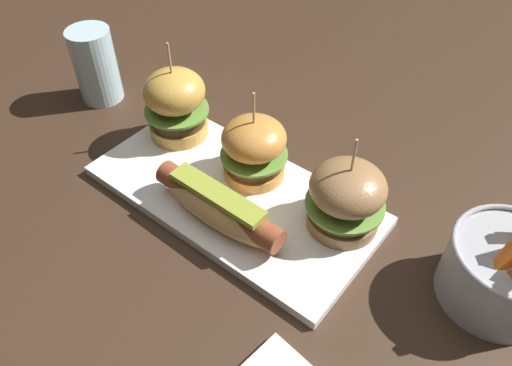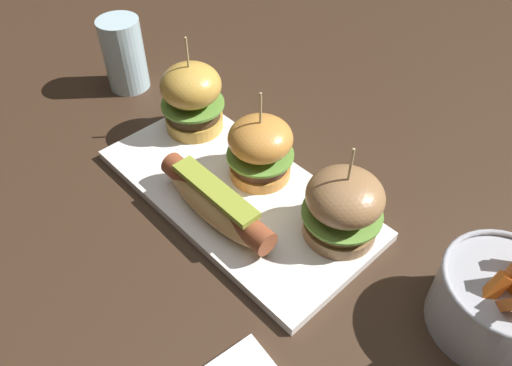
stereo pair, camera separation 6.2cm
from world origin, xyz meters
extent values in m
plane|color=#382619|center=(0.00, 0.00, 0.00)|extent=(3.00, 3.00, 0.00)
cube|color=white|center=(0.00, 0.00, 0.01)|extent=(0.39, 0.19, 0.01)
ellipsoid|color=tan|center=(0.02, -0.05, 0.04)|extent=(0.18, 0.05, 0.04)
cylinder|color=brown|center=(0.02, -0.05, 0.04)|extent=(0.19, 0.03, 0.03)
cube|color=olive|center=(0.02, -0.05, 0.06)|extent=(0.14, 0.03, 0.01)
cylinder|color=gold|center=(-0.14, 0.04, 0.02)|extent=(0.09, 0.09, 0.02)
cylinder|color=#3D2B17|center=(-0.14, 0.04, 0.04)|extent=(0.08, 0.08, 0.02)
cylinder|color=#609338|center=(-0.14, 0.04, 0.06)|extent=(0.09, 0.09, 0.00)
ellipsoid|color=gold|center=(-0.14, 0.04, 0.09)|extent=(0.09, 0.09, 0.06)
cylinder|color=tan|center=(-0.14, 0.04, 0.13)|extent=(0.00, 0.00, 0.06)
cylinder|color=#CC8539|center=(0.00, 0.04, 0.02)|extent=(0.08, 0.08, 0.02)
cylinder|color=#492A1D|center=(0.00, 0.04, 0.04)|extent=(0.08, 0.08, 0.02)
cylinder|color=#609338|center=(0.00, 0.04, 0.05)|extent=(0.09, 0.09, 0.00)
ellipsoid|color=#CC8539|center=(0.00, 0.04, 0.08)|extent=(0.09, 0.09, 0.05)
cylinder|color=tan|center=(0.00, 0.04, 0.12)|extent=(0.00, 0.00, 0.06)
cylinder|color=#976D45|center=(0.14, 0.04, 0.02)|extent=(0.09, 0.09, 0.02)
cylinder|color=brown|center=(0.14, 0.04, 0.04)|extent=(0.08, 0.08, 0.01)
cylinder|color=#6B9E3D|center=(0.14, 0.04, 0.05)|extent=(0.10, 0.10, 0.00)
ellipsoid|color=#976D45|center=(0.14, 0.04, 0.08)|extent=(0.09, 0.09, 0.05)
cylinder|color=tan|center=(0.14, 0.04, 0.12)|extent=(0.00, 0.00, 0.06)
cylinder|color=#A8AAB2|center=(0.33, 0.07, 0.04)|extent=(0.13, 0.13, 0.08)
cube|color=orange|center=(0.32, 0.04, 0.07)|extent=(0.02, 0.04, 0.06)
cylinder|color=silver|center=(-0.33, 0.04, 0.06)|extent=(0.07, 0.07, 0.12)
camera|label=1|loc=(0.31, -0.34, 0.49)|focal=34.60mm
camera|label=2|loc=(0.36, -0.30, 0.49)|focal=34.60mm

